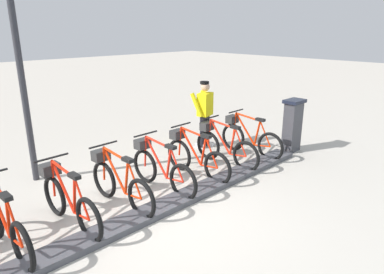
{
  "coord_description": "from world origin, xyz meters",
  "views": [
    {
      "loc": [
        -4.02,
        3.02,
        2.89
      ],
      "look_at": [
        0.5,
        -1.39,
        0.9
      ],
      "focal_mm": 32.45,
      "sensor_mm": 36.0,
      "label": 1
    }
  ],
  "objects_px": {
    "bike_docked_3": "(160,168)",
    "lamp_post": "(17,47)",
    "payment_kiosk": "(292,125)",
    "worker_near_rack": "(205,112)",
    "bike_docked_5": "(68,200)",
    "bike_docked_4": "(119,182)",
    "bike_docked_6": "(4,222)",
    "bike_docked_1": "(224,146)",
    "bike_docked_0": "(248,137)",
    "bike_docked_2": "(195,156)"
  },
  "relations": [
    {
      "from": "payment_kiosk",
      "to": "lamp_post",
      "type": "bearing_deg",
      "value": 62.79
    },
    {
      "from": "bike_docked_3",
      "to": "worker_near_rack",
      "type": "height_order",
      "value": "worker_near_rack"
    },
    {
      "from": "bike_docked_0",
      "to": "bike_docked_2",
      "type": "bearing_deg",
      "value": 90.0
    },
    {
      "from": "bike_docked_1",
      "to": "bike_docked_6",
      "type": "relative_size",
      "value": 1.0
    },
    {
      "from": "lamp_post",
      "to": "bike_docked_4",
      "type": "bearing_deg",
      "value": -163.61
    },
    {
      "from": "bike_docked_0",
      "to": "bike_docked_4",
      "type": "relative_size",
      "value": 1.0
    },
    {
      "from": "bike_docked_3",
      "to": "bike_docked_6",
      "type": "bearing_deg",
      "value": 90.0
    },
    {
      "from": "bike_docked_4",
      "to": "lamp_post",
      "type": "distance_m",
      "value": 3.05
    },
    {
      "from": "bike_docked_1",
      "to": "bike_docked_4",
      "type": "relative_size",
      "value": 1.0
    },
    {
      "from": "payment_kiosk",
      "to": "bike_docked_0",
      "type": "relative_size",
      "value": 0.74
    },
    {
      "from": "bike_docked_3",
      "to": "lamp_post",
      "type": "relative_size",
      "value": 0.44
    },
    {
      "from": "bike_docked_1",
      "to": "bike_docked_4",
      "type": "height_order",
      "value": "same"
    },
    {
      "from": "bike_docked_1",
      "to": "bike_docked_6",
      "type": "height_order",
      "value": "same"
    },
    {
      "from": "bike_docked_2",
      "to": "bike_docked_4",
      "type": "bearing_deg",
      "value": 90.0
    },
    {
      "from": "bike_docked_6",
      "to": "payment_kiosk",
      "type": "bearing_deg",
      "value": -95.16
    },
    {
      "from": "bike_docked_6",
      "to": "bike_docked_5",
      "type": "bearing_deg",
      "value": -90.0
    },
    {
      "from": "bike_docked_5",
      "to": "lamp_post",
      "type": "bearing_deg",
      "value": -7.77
    },
    {
      "from": "bike_docked_0",
      "to": "bike_docked_3",
      "type": "xyz_separation_m",
      "value": [
        0.0,
        2.68,
        0.0
      ]
    },
    {
      "from": "bike_docked_2",
      "to": "bike_docked_4",
      "type": "relative_size",
      "value": 1.0
    },
    {
      "from": "bike_docked_6",
      "to": "lamp_post",
      "type": "height_order",
      "value": "lamp_post"
    },
    {
      "from": "bike_docked_1",
      "to": "bike_docked_3",
      "type": "distance_m",
      "value": 1.79
    },
    {
      "from": "bike_docked_0",
      "to": "bike_docked_4",
      "type": "height_order",
      "value": "same"
    },
    {
      "from": "bike_docked_1",
      "to": "worker_near_rack",
      "type": "height_order",
      "value": "worker_near_rack"
    },
    {
      "from": "bike_docked_1",
      "to": "worker_near_rack",
      "type": "relative_size",
      "value": 1.04
    },
    {
      "from": "bike_docked_2",
      "to": "bike_docked_3",
      "type": "height_order",
      "value": "same"
    },
    {
      "from": "bike_docked_0",
      "to": "bike_docked_6",
      "type": "bearing_deg",
      "value": 90.0
    },
    {
      "from": "bike_docked_0",
      "to": "bike_docked_1",
      "type": "bearing_deg",
      "value": 90.0
    },
    {
      "from": "bike_docked_4",
      "to": "bike_docked_3",
      "type": "bearing_deg",
      "value": -90.0
    },
    {
      "from": "bike_docked_4",
      "to": "bike_docked_5",
      "type": "relative_size",
      "value": 1.0
    },
    {
      "from": "bike_docked_1",
      "to": "bike_docked_6",
      "type": "bearing_deg",
      "value": 90.0
    },
    {
      "from": "bike_docked_5",
      "to": "bike_docked_4",
      "type": "bearing_deg",
      "value": -90.0
    },
    {
      "from": "bike_docked_2",
      "to": "bike_docked_5",
      "type": "distance_m",
      "value": 2.68
    },
    {
      "from": "bike_docked_5",
      "to": "bike_docked_0",
      "type": "bearing_deg",
      "value": -90.0
    },
    {
      "from": "bike_docked_5",
      "to": "bike_docked_3",
      "type": "bearing_deg",
      "value": -90.0
    },
    {
      "from": "bike_docked_3",
      "to": "lamp_post",
      "type": "distance_m",
      "value": 3.34
    },
    {
      "from": "payment_kiosk",
      "to": "worker_near_rack",
      "type": "bearing_deg",
      "value": 37.12
    },
    {
      "from": "bike_docked_5",
      "to": "bike_docked_6",
      "type": "bearing_deg",
      "value": 90.0
    },
    {
      "from": "bike_docked_0",
      "to": "worker_near_rack",
      "type": "height_order",
      "value": "worker_near_rack"
    },
    {
      "from": "bike_docked_3",
      "to": "bike_docked_4",
      "type": "relative_size",
      "value": 1.0
    },
    {
      "from": "bike_docked_2",
      "to": "bike_docked_3",
      "type": "xyz_separation_m",
      "value": [
        0.0,
        0.89,
        0.0
      ]
    },
    {
      "from": "payment_kiosk",
      "to": "lamp_post",
      "type": "relative_size",
      "value": 0.33
    },
    {
      "from": "bike_docked_1",
      "to": "bike_docked_4",
      "type": "xyz_separation_m",
      "value": [
        0.0,
        2.68,
        0.0
      ]
    },
    {
      "from": "bike_docked_6",
      "to": "worker_near_rack",
      "type": "relative_size",
      "value": 1.04
    },
    {
      "from": "bike_docked_3",
      "to": "bike_docked_5",
      "type": "xyz_separation_m",
      "value": [
        0.0,
        1.79,
        0.0
      ]
    },
    {
      "from": "lamp_post",
      "to": "bike_docked_0",
      "type": "bearing_deg",
      "value": -116.38
    },
    {
      "from": "bike_docked_5",
      "to": "bike_docked_6",
      "type": "relative_size",
      "value": 1.0
    },
    {
      "from": "bike_docked_4",
      "to": "bike_docked_5",
      "type": "height_order",
      "value": "same"
    },
    {
      "from": "lamp_post",
      "to": "bike_docked_5",
      "type": "bearing_deg",
      "value": 172.23
    },
    {
      "from": "bike_docked_0",
      "to": "bike_docked_5",
      "type": "height_order",
      "value": "same"
    },
    {
      "from": "bike_docked_0",
      "to": "lamp_post",
      "type": "xyz_separation_m",
      "value": [
        2.08,
        4.18,
        2.15
      ]
    }
  ]
}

